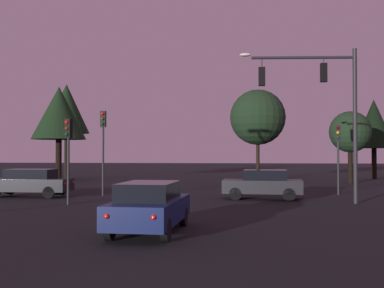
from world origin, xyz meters
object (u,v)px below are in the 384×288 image
(traffic_light_median, at_px, (68,144))
(car_nearside_lane, at_px, (150,206))
(tree_behind_sign, at_px, (66,109))
(tree_lot_edge, at_px, (374,124))
(car_crossing_left, at_px, (263,184))
(traffic_signal_mast_arm, at_px, (324,97))
(car_crossing_right, at_px, (29,182))
(traffic_light_corner_left, at_px, (103,136))
(tree_center_horizon, at_px, (350,132))
(traffic_light_corner_right, at_px, (338,145))
(tree_left_far, at_px, (59,113))
(tree_right_cluster, at_px, (258,117))

(traffic_light_median, xyz_separation_m, car_nearside_lane, (5.30, -7.14, -2.04))
(tree_behind_sign, bearing_deg, tree_lot_edge, 4.41)
(car_crossing_left, bearing_deg, traffic_signal_mast_arm, -33.40)
(car_crossing_right, xyz_separation_m, tree_lot_edge, (23.79, 20.68, 4.32))
(traffic_signal_mast_arm, distance_m, car_crossing_right, 16.17)
(traffic_light_corner_left, bearing_deg, car_crossing_right, -165.02)
(traffic_signal_mast_arm, height_order, tree_behind_sign, tree_behind_sign)
(traffic_light_corner_left, xyz_separation_m, tree_behind_sign, (-8.95, 17.42, 3.28))
(tree_center_horizon, xyz_separation_m, tree_lot_edge, (3.72, 7.14, 1.07))
(traffic_light_corner_right, height_order, traffic_light_median, traffic_light_corner_right)
(tree_left_far, bearing_deg, traffic_light_corner_right, -26.88)
(traffic_light_corner_right, bearing_deg, tree_behind_sign, 145.26)
(traffic_light_corner_right, relative_size, tree_left_far, 0.50)
(car_nearside_lane, distance_m, car_crossing_left, 11.47)
(car_crossing_left, xyz_separation_m, tree_right_cluster, (0.23, 16.37, 4.72))
(traffic_light_corner_left, distance_m, tree_lot_edge, 28.06)
(tree_behind_sign, relative_size, tree_right_cluster, 1.14)
(tree_left_far, xyz_separation_m, tree_lot_edge, (27.70, 6.97, -0.67))
(car_crossing_right, xyz_separation_m, tree_right_cluster, (12.93, 16.51, 4.72))
(car_nearside_lane, height_order, tree_center_horizon, tree_center_horizon)
(traffic_light_corner_left, xyz_separation_m, car_crossing_right, (-3.85, -1.03, -2.56))
(car_nearside_lane, xyz_separation_m, tree_center_horizon, (11.19, 24.22, 3.26))
(traffic_light_median, distance_m, tree_left_far, 19.03)
(tree_lot_edge, bearing_deg, tree_left_far, -165.87)
(traffic_light_corner_left, bearing_deg, tree_lot_edge, 44.58)
(traffic_light_corner_left, distance_m, car_crossing_left, 9.25)
(car_crossing_left, distance_m, tree_right_cluster, 17.04)
(tree_right_cluster, bearing_deg, car_crossing_left, -90.81)
(traffic_light_corner_right, bearing_deg, tree_lot_edge, 69.14)
(traffic_signal_mast_arm, bearing_deg, traffic_light_corner_right, 71.65)
(traffic_signal_mast_arm, distance_m, tree_behind_sign, 28.86)
(traffic_light_corner_right, distance_m, tree_behind_sign, 27.25)
(tree_left_far, bearing_deg, car_crossing_right, -74.10)
(traffic_signal_mast_arm, xyz_separation_m, car_nearside_lane, (-6.62, -8.97, -4.29))
(traffic_light_corner_right, distance_m, tree_left_far, 23.71)
(traffic_light_corner_left, bearing_deg, traffic_light_corner_right, 8.78)
(traffic_light_median, bearing_deg, tree_behind_sign, 111.54)
(car_crossing_right, height_order, tree_left_far, tree_left_far)
(car_crossing_left, xyz_separation_m, car_crossing_right, (-12.70, -0.14, 0.00))
(tree_right_cluster, bearing_deg, traffic_light_corner_left, -120.39)
(tree_center_horizon, bearing_deg, tree_left_far, 179.61)
(traffic_signal_mast_arm, xyz_separation_m, traffic_light_corner_left, (-11.65, 2.73, -1.73))
(tree_center_horizon, bearing_deg, car_nearside_lane, -114.81)
(traffic_signal_mast_arm, distance_m, traffic_light_median, 12.27)
(tree_left_far, height_order, tree_right_cluster, tree_left_far)
(tree_left_far, bearing_deg, traffic_light_median, -66.54)
(tree_behind_sign, bearing_deg, car_crossing_left, -45.82)
(tree_right_cluster, bearing_deg, traffic_signal_mast_arm, -81.98)
(traffic_light_median, xyz_separation_m, car_crossing_right, (-3.58, 3.53, -2.04))
(tree_center_horizon, bearing_deg, tree_right_cluster, 157.43)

